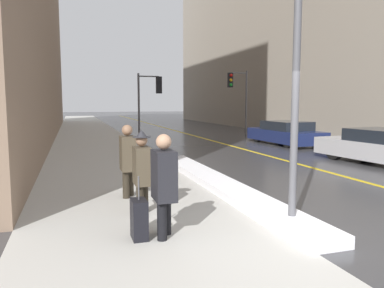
{
  "coord_description": "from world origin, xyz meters",
  "views": [
    {
      "loc": [
        -3.05,
        -4.28,
        2.01
      ],
      "look_at": [
        -0.4,
        4.0,
        1.05
      ],
      "focal_mm": 35.0,
      "sensor_mm": 36.0,
      "label": 1
    }
  ],
  "objects_px": {
    "lamp_post": "(297,33)",
    "traffic_light_far": "(237,88)",
    "pedestrian_with_shoulder_bag": "(164,181)",
    "pedestrian_in_glasses": "(128,157)",
    "pedestrian_nearside": "(142,168)",
    "parked_car_navy": "(285,133)",
    "rolling_suitcase": "(139,219)",
    "traffic_light_near": "(151,92)"
  },
  "relations": [
    {
      "from": "pedestrian_nearside",
      "to": "pedestrian_in_glasses",
      "type": "height_order",
      "value": "pedestrian_in_glasses"
    },
    {
      "from": "lamp_post",
      "to": "parked_car_navy",
      "type": "relative_size",
      "value": 1.16
    },
    {
      "from": "pedestrian_nearside",
      "to": "rolling_suitcase",
      "type": "bearing_deg",
      "value": -12.17
    },
    {
      "from": "pedestrian_nearside",
      "to": "pedestrian_with_shoulder_bag",
      "type": "bearing_deg",
      "value": 4.3
    },
    {
      "from": "lamp_post",
      "to": "pedestrian_nearside",
      "type": "distance_m",
      "value": 3.45
    },
    {
      "from": "lamp_post",
      "to": "parked_car_navy",
      "type": "bearing_deg",
      "value": 58.81
    },
    {
      "from": "pedestrian_with_shoulder_bag",
      "to": "pedestrian_in_glasses",
      "type": "bearing_deg",
      "value": -176.14
    },
    {
      "from": "traffic_light_far",
      "to": "pedestrian_nearside",
      "type": "xyz_separation_m",
      "value": [
        -8.68,
        -14.99,
        -2.06
      ]
    },
    {
      "from": "lamp_post",
      "to": "rolling_suitcase",
      "type": "xyz_separation_m",
      "value": [
        -2.46,
        0.19,
        -2.78
      ]
    },
    {
      "from": "traffic_light_near",
      "to": "parked_car_navy",
      "type": "relative_size",
      "value": 0.8
    },
    {
      "from": "traffic_light_near",
      "to": "pedestrian_in_glasses",
      "type": "bearing_deg",
      "value": -103.28
    },
    {
      "from": "parked_car_navy",
      "to": "traffic_light_far",
      "type": "bearing_deg",
      "value": -2.65
    },
    {
      "from": "pedestrian_with_shoulder_bag",
      "to": "pedestrian_in_glasses",
      "type": "distance_m",
      "value": 2.59
    },
    {
      "from": "lamp_post",
      "to": "rolling_suitcase",
      "type": "height_order",
      "value": "lamp_post"
    },
    {
      "from": "lamp_post",
      "to": "pedestrian_nearside",
      "type": "height_order",
      "value": "lamp_post"
    },
    {
      "from": "pedestrian_with_shoulder_bag",
      "to": "pedestrian_nearside",
      "type": "height_order",
      "value": "pedestrian_with_shoulder_bag"
    },
    {
      "from": "traffic_light_near",
      "to": "pedestrian_with_shoulder_bag",
      "type": "relative_size",
      "value": 2.28
    },
    {
      "from": "traffic_light_near",
      "to": "rolling_suitcase",
      "type": "distance_m",
      "value": 15.14
    },
    {
      "from": "parked_car_navy",
      "to": "rolling_suitcase",
      "type": "xyz_separation_m",
      "value": [
        -8.93,
        -10.5,
        -0.24
      ]
    },
    {
      "from": "lamp_post",
      "to": "traffic_light_near",
      "type": "height_order",
      "value": "lamp_post"
    },
    {
      "from": "traffic_light_far",
      "to": "traffic_light_near",
      "type": "bearing_deg",
      "value": 17.18
    },
    {
      "from": "pedestrian_with_shoulder_bag",
      "to": "pedestrian_nearside",
      "type": "distance_m",
      "value": 1.3
    },
    {
      "from": "traffic_light_near",
      "to": "traffic_light_far",
      "type": "distance_m",
      "value": 5.98
    },
    {
      "from": "parked_car_navy",
      "to": "rolling_suitcase",
      "type": "height_order",
      "value": "parked_car_navy"
    },
    {
      "from": "lamp_post",
      "to": "pedestrian_with_shoulder_bag",
      "type": "xyz_separation_m",
      "value": [
        -2.09,
        0.16,
        -2.22
      ]
    },
    {
      "from": "pedestrian_with_shoulder_bag",
      "to": "rolling_suitcase",
      "type": "height_order",
      "value": "pedestrian_with_shoulder_bag"
    },
    {
      "from": "lamp_post",
      "to": "parked_car_navy",
      "type": "height_order",
      "value": "lamp_post"
    },
    {
      "from": "pedestrian_in_glasses",
      "to": "parked_car_navy",
      "type": "height_order",
      "value": "pedestrian_in_glasses"
    },
    {
      "from": "traffic_light_far",
      "to": "pedestrian_nearside",
      "type": "distance_m",
      "value": 17.44
    },
    {
      "from": "traffic_light_near",
      "to": "pedestrian_with_shoulder_bag",
      "type": "distance_m",
      "value": 15.03
    },
    {
      "from": "traffic_light_far",
      "to": "parked_car_navy",
      "type": "bearing_deg",
      "value": 91.21
    },
    {
      "from": "lamp_post",
      "to": "traffic_light_far",
      "type": "distance_m",
      "value": 17.67
    },
    {
      "from": "pedestrian_nearside",
      "to": "rolling_suitcase",
      "type": "height_order",
      "value": "pedestrian_nearside"
    },
    {
      "from": "pedestrian_nearside",
      "to": "parked_car_navy",
      "type": "bearing_deg",
      "value": 137.03
    },
    {
      "from": "pedestrian_with_shoulder_bag",
      "to": "pedestrian_nearside",
      "type": "relative_size",
      "value": 1.02
    },
    {
      "from": "pedestrian_in_glasses",
      "to": "lamp_post",
      "type": "bearing_deg",
      "value": 39.69
    },
    {
      "from": "traffic_light_far",
      "to": "parked_car_navy",
      "type": "relative_size",
      "value": 0.9
    },
    {
      "from": "traffic_light_near",
      "to": "pedestrian_nearside",
      "type": "distance_m",
      "value": 13.79
    },
    {
      "from": "traffic_light_near",
      "to": "traffic_light_far",
      "type": "relative_size",
      "value": 0.89
    },
    {
      "from": "lamp_post",
      "to": "rolling_suitcase",
      "type": "bearing_deg",
      "value": 175.52
    },
    {
      "from": "lamp_post",
      "to": "pedestrian_with_shoulder_bag",
      "type": "height_order",
      "value": "lamp_post"
    },
    {
      "from": "traffic_light_far",
      "to": "pedestrian_nearside",
      "type": "relative_size",
      "value": 2.61
    }
  ]
}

